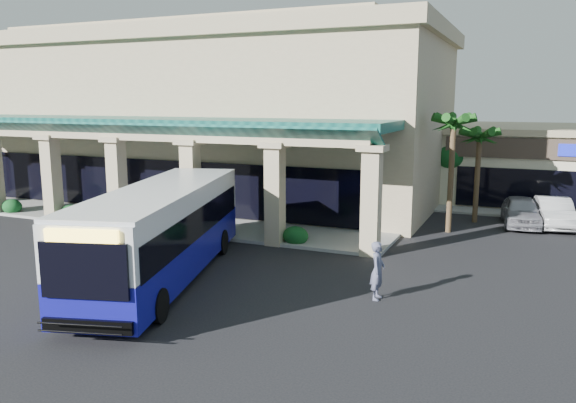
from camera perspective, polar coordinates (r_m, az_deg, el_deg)
The scene contains 10 objects.
ground at distance 22.38m, azimuth -10.48°, elevation -7.06°, with size 110.00×110.00×0.00m, color black.
main_building at distance 39.19m, azimuth -7.46°, elevation 8.84°, with size 30.80×14.80×11.35m, color tan, non-canonical shape.
arcade at distance 31.85m, azimuth -15.84°, elevation 3.13°, with size 30.00×6.20×5.70m, color #0B443E, non-canonical shape.
palm_0 at distance 29.07m, azimuth 16.27°, elevation 3.35°, with size 2.40×2.40×6.60m, color #113B0F, non-canonical shape.
palm_1 at distance 31.98m, azimuth 18.70°, elevation 3.09°, with size 2.40×2.40×5.80m, color #113B0F, non-canonical shape.
broadleaf_tree at distance 37.18m, azimuth 16.25°, elevation 3.39°, with size 2.60×2.60×4.81m, color #0F4218, non-canonical shape.
transit_bus at distance 21.25m, azimuth -12.60°, elevation -3.22°, with size 2.89×12.40×3.46m, color #14139A, non-canonical shape.
pedestrian at distance 19.10m, azimuth 9.09°, elevation -6.94°, with size 0.72×0.47×1.98m, color slate.
car_silver at distance 32.26m, azimuth 22.60°, elevation -0.92°, with size 1.84×4.58×1.56m, color #9D9CA5.
car_white at distance 32.71m, azimuth 25.39°, elevation -1.00°, with size 1.62×4.64×1.53m, color silver.
Camera 1 is at (12.05, -17.67, 6.60)m, focal length 35.00 mm.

